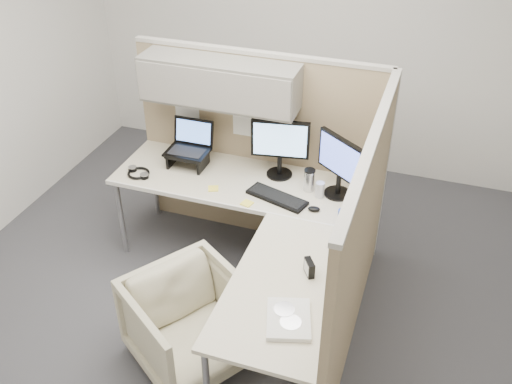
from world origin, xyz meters
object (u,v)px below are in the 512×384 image
(monitor_left, at_px, (280,144))
(keyboard, at_px, (277,198))
(office_chair, at_px, (190,320))
(desk, at_px, (254,221))

(monitor_left, height_order, keyboard, monitor_left)
(office_chair, relative_size, monitor_left, 1.54)
(monitor_left, bearing_deg, keyboard, -85.60)
(keyboard, bearing_deg, monitor_left, 120.88)
(desk, relative_size, office_chair, 2.78)
(desk, height_order, keyboard, keyboard)
(monitor_left, xyz_separation_m, keyboard, (0.08, -0.32, -0.26))
(desk, distance_m, keyboard, 0.28)
(desk, xyz_separation_m, keyboard, (0.09, 0.26, 0.05))
(desk, height_order, office_chair, desk)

